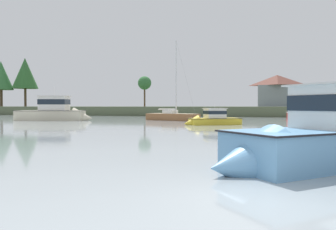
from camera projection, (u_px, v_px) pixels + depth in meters
name	position (u px, v px, depth m)	size (l,w,h in m)	color
ground_plane	(262.00, 198.00, 7.33)	(470.95, 470.95, 0.00)	#939EA3
far_shore_bank	(264.00, 110.00, 81.94)	(211.93, 44.52, 1.91)	#4C563D
dinghy_grey	(309.00, 124.00, 36.20)	(3.10, 1.83, 0.43)	gray
cruiser_cream	(58.00, 114.00, 47.38)	(10.99, 5.99, 6.10)	beige
sailboat_wood	(172.00, 119.00, 47.22)	(8.23, 4.88, 11.86)	brown
cruiser_yellow	(210.00, 121.00, 36.29)	(6.43, 4.92, 3.18)	gold
cruiser_skyblue	(323.00, 148.00, 11.38)	(8.88, 8.50, 4.76)	#669ECC
cruiser_red	(324.00, 116.00, 45.06)	(8.86, 2.59, 4.97)	#B2231E
cruiser_teal	(48.00, 114.00, 64.90)	(7.46, 3.33, 3.81)	#196B70
shore_tree_inland_b	(145.00, 83.00, 83.22)	(3.35, 3.35, 7.55)	brown
shore_tree_far_left	(1.00, 76.00, 93.34)	(6.54, 6.54, 12.69)	brown
shore_tree_center_right	(25.00, 73.00, 94.91)	(7.09, 7.09, 13.81)	brown
cottage_hillside	(277.00, 90.00, 89.53)	(10.64, 7.24, 8.45)	gray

